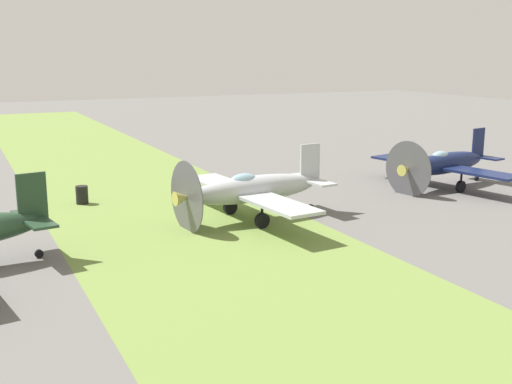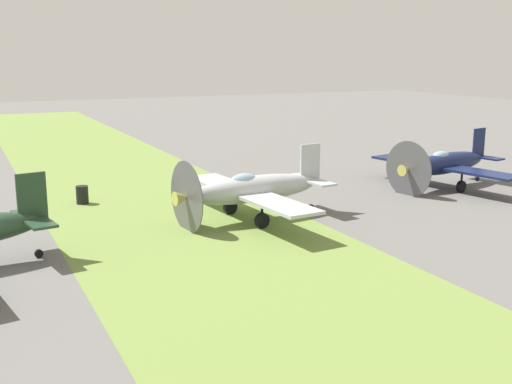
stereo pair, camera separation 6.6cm
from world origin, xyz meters
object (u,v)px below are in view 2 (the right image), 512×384
airplane_trail (445,164)px  fuel_drum (82,195)px  runway_marker_cone (33,220)px  airplane_wingman (252,189)px

airplane_trail → fuel_drum: bearing=64.3°
runway_marker_cone → airplane_trail: bearing=-93.8°
airplane_trail → fuel_drum: 19.48m
airplane_trail → runway_marker_cone: 21.68m
airplane_wingman → airplane_trail: (1.78, -12.60, -0.05)m
airplane_trail → fuel_drum: (4.65, 18.89, -0.90)m
airplane_trail → fuel_drum: size_ratio=10.16×
airplane_wingman → runway_marker_cone: 9.64m
airplane_wingman → fuel_drum: size_ratio=10.49×
fuel_drum → runway_marker_cone: 4.20m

